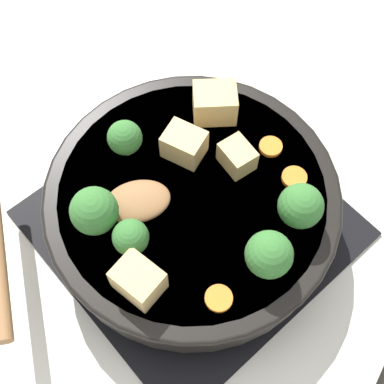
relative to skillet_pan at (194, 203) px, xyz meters
The scene contains 16 objects.
ground_plane 0.06m from the skillet_pan, 73.04° to the right, with size 2.40×2.40×0.00m, color silver.
front_burner_grate 0.04m from the skillet_pan, 73.04° to the right, with size 0.31×0.31×0.03m.
skillet_pan is the anchor object (origin of this frame).
wooden_spoon 0.14m from the skillet_pan, 27.79° to the right, with size 0.22×0.20×0.02m.
tofu_cube_center_large 0.06m from the skillet_pan, 119.14° to the right, with size 0.04×0.03×0.03m, color #DBB770.
tofu_cube_near_handle 0.07m from the skillet_pan, behind, with size 0.04×0.03×0.03m, color #DBB770.
tofu_cube_east_chunk 0.12m from the skillet_pan, 20.99° to the left, with size 0.04×0.03×0.03m, color #DBB770.
tofu_cube_west_chunk 0.11m from the skillet_pan, 143.81° to the right, with size 0.05×0.04×0.04m, color #DBB770.
broccoli_floret_near_spoon 0.11m from the skillet_pan, 21.63° to the right, with size 0.05×0.05×0.05m.
broccoli_floret_center_top 0.12m from the skillet_pan, 122.79° to the left, with size 0.04×0.04×0.05m.
broccoli_floret_east_rim 0.12m from the skillet_pan, 89.69° to the left, with size 0.05×0.05×0.05m.
broccoli_floret_west_rim 0.10m from the skillet_pan, ahead, with size 0.04×0.04×0.04m.
broccoli_floret_north_edge 0.10m from the skillet_pan, 76.96° to the right, with size 0.04×0.04×0.04m.
carrot_slice_orange_thin 0.12m from the skillet_pan, 59.90° to the left, with size 0.03×0.03×0.01m, color orange.
carrot_slice_near_center 0.11m from the skillet_pan, 147.92° to the left, with size 0.03×0.03×0.01m, color orange.
carrot_slice_edge_slice 0.10m from the skillet_pan, behind, with size 0.03×0.03×0.01m, color orange.
Camera 1 is at (0.17, 0.19, 0.57)m, focal length 50.00 mm.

